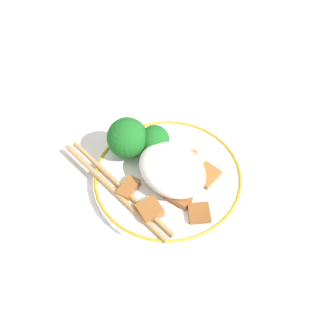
{
  "coord_description": "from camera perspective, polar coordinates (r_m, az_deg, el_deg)",
  "views": [
    {
      "loc": [
        -0.27,
        0.27,
        0.55
      ],
      "look_at": [
        0.0,
        0.0,
        0.03
      ],
      "focal_mm": 50.0,
      "sensor_mm": 36.0,
      "label": 1
    }
  ],
  "objects": [
    {
      "name": "meat_near_right",
      "position": [
        0.66,
        4.72,
        -0.86
      ],
      "size": [
        0.03,
        0.04,
        0.01
      ],
      "color": "#995B28",
      "rests_on": "plate"
    },
    {
      "name": "broccoli_back_center",
      "position": [
        0.66,
        -4.97,
        3.66
      ],
      "size": [
        0.06,
        0.06,
        0.06
      ],
      "color": "#7FB756",
      "rests_on": "plate"
    },
    {
      "name": "chopsticks",
      "position": [
        0.65,
        -6.18,
        -2.53
      ],
      "size": [
        0.21,
        0.02,
        0.01
      ],
      "color": "#AD8451",
      "rests_on": "plate"
    },
    {
      "name": "broccoli_back_left",
      "position": [
        0.66,
        -1.62,
        3.41
      ],
      "size": [
        0.04,
        0.04,
        0.05
      ],
      "color": "#7FB756",
      "rests_on": "plate"
    },
    {
      "name": "rice_mound",
      "position": [
        0.63,
        0.25,
        -0.41
      ],
      "size": [
        0.1,
        0.08,
        0.05
      ],
      "color": "white",
      "rests_on": "plate"
    },
    {
      "name": "meat_on_rice_edge",
      "position": [
        0.62,
        3.82,
        -5.5
      ],
      "size": [
        0.04,
        0.04,
        0.01
      ],
      "color": "brown",
      "rests_on": "plate"
    },
    {
      "name": "meat_mid_left",
      "position": [
        0.62,
        -2.25,
        -5.15
      ],
      "size": [
        0.04,
        0.04,
        0.01
      ],
      "color": "brown",
      "rests_on": "plate"
    },
    {
      "name": "meat_near_back",
      "position": [
        0.63,
        1.27,
        -3.62
      ],
      "size": [
        0.04,
        0.02,
        0.01
      ],
      "color": "brown",
      "rests_on": "plate"
    },
    {
      "name": "meat_near_front",
      "position": [
        0.64,
        -4.84,
        -2.45
      ],
      "size": [
        0.03,
        0.04,
        0.01
      ],
      "color": "brown",
      "rests_on": "plate"
    },
    {
      "name": "ground_plane",
      "position": [
        0.67,
        -0.0,
        -1.67
      ],
      "size": [
        3.0,
        3.0,
        0.0
      ],
      "primitive_type": "plane",
      "color": "silver"
    },
    {
      "name": "plate",
      "position": [
        0.66,
        -0.0,
        -1.27
      ],
      "size": [
        0.21,
        0.21,
        0.02
      ],
      "color": "white",
      "rests_on": "ground_plane"
    },
    {
      "name": "meat_near_left",
      "position": [
        0.67,
        2.12,
        1.35
      ],
      "size": [
        0.04,
        0.04,
        0.01
      ],
      "color": "#9E6633",
      "rests_on": "plate"
    }
  ]
}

